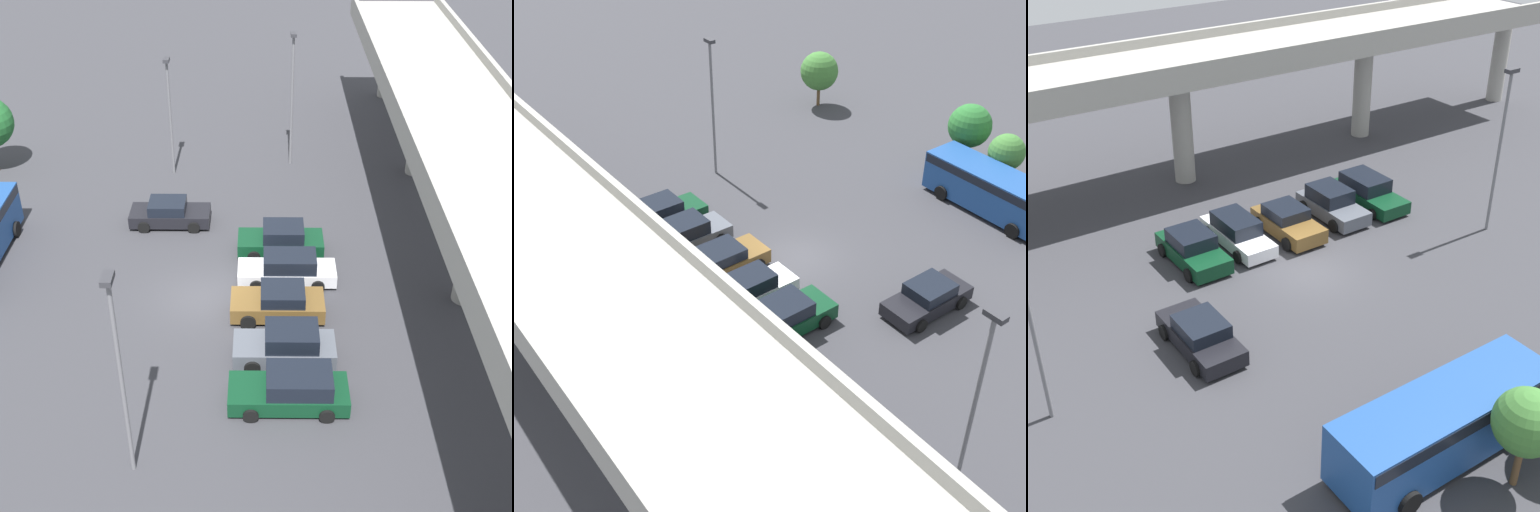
% 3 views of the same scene
% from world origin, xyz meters
% --- Properties ---
extents(ground_plane, '(115.29, 115.29, 0.00)m').
position_xyz_m(ground_plane, '(0.00, 0.00, 0.00)').
color(ground_plane, '#38383D').
extents(highway_overpass, '(55.02, 6.41, 7.87)m').
position_xyz_m(highway_overpass, '(0.00, 12.71, 6.44)').
color(highway_overpass, '#9E9B93').
rests_on(highway_overpass, ground_plane).
extents(parked_car_0, '(2.14, 4.43, 1.44)m').
position_xyz_m(parked_car_0, '(-6.94, -2.20, 0.67)').
color(parked_car_0, black).
rests_on(parked_car_0, ground_plane).
extents(parked_car_1, '(2.21, 4.46, 1.62)m').
position_xyz_m(parked_car_1, '(-4.05, 3.98, 0.75)').
color(parked_car_1, '#0C381E').
rests_on(parked_car_1, ground_plane).
extents(parked_car_2, '(2.00, 4.83, 1.56)m').
position_xyz_m(parked_car_2, '(-1.40, 4.25, 0.73)').
color(parked_car_2, silver).
rests_on(parked_car_2, ground_plane).
extents(parked_car_3, '(2.20, 4.31, 1.53)m').
position_xyz_m(parked_car_3, '(1.32, 3.75, 0.72)').
color(parked_car_3, brown).
rests_on(parked_car_3, ground_plane).
extents(parked_car_4, '(2.14, 4.35, 1.68)m').
position_xyz_m(parked_car_4, '(4.39, 4.03, 0.78)').
color(parked_car_4, '#515660').
rests_on(parked_car_4, ground_plane).
extents(parked_car_5, '(2.18, 4.76, 1.62)m').
position_xyz_m(parked_car_5, '(7.02, 4.18, 0.76)').
color(parked_car_5, '#0C381E').
rests_on(parked_car_5, ground_plane).
extents(shuttle_bus, '(8.22, 2.73, 2.52)m').
position_xyz_m(shuttle_bus, '(-2.99, -11.70, 1.51)').
color(shuttle_bus, '#1E478C').
rests_on(shuttle_bus, ground_plane).
extents(lamp_post_near_aisle, '(0.70, 0.35, 7.42)m').
position_xyz_m(lamp_post_near_aisle, '(-13.25, -2.65, 4.39)').
color(lamp_post_near_aisle, slate).
rests_on(lamp_post_near_aisle, ground_plane).
extents(lamp_post_by_overpass, '(0.70, 0.35, 8.52)m').
position_xyz_m(lamp_post_by_overpass, '(10.32, -1.64, 4.96)').
color(lamp_post_by_overpass, slate).
rests_on(lamp_post_by_overpass, ground_plane).
extents(tree_front_centre, '(2.16, 2.16, 3.73)m').
position_xyz_m(tree_front_centre, '(-1.95, -13.95, 2.64)').
color(tree_front_centre, brown).
rests_on(tree_front_centre, ground_plane).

